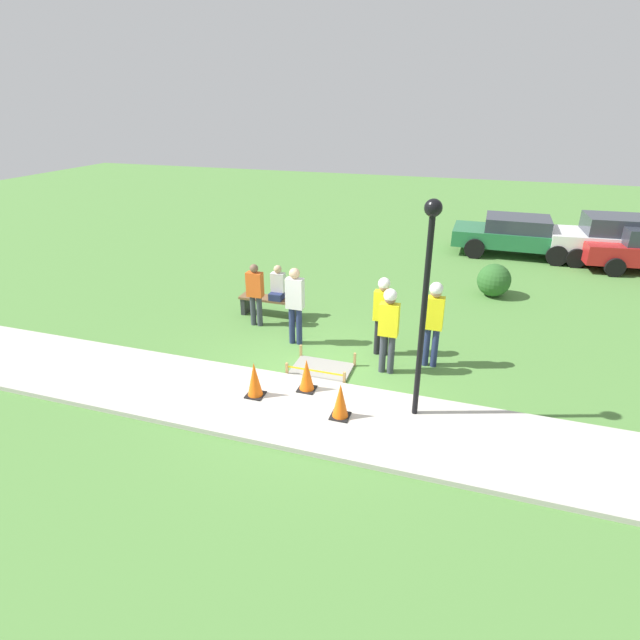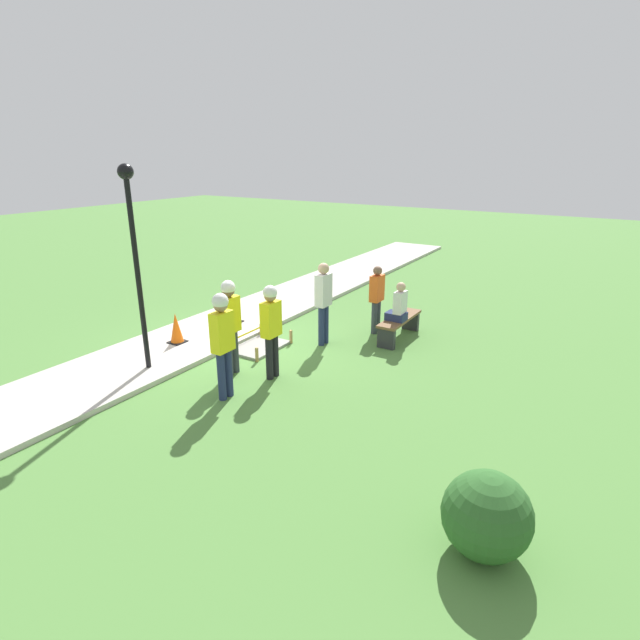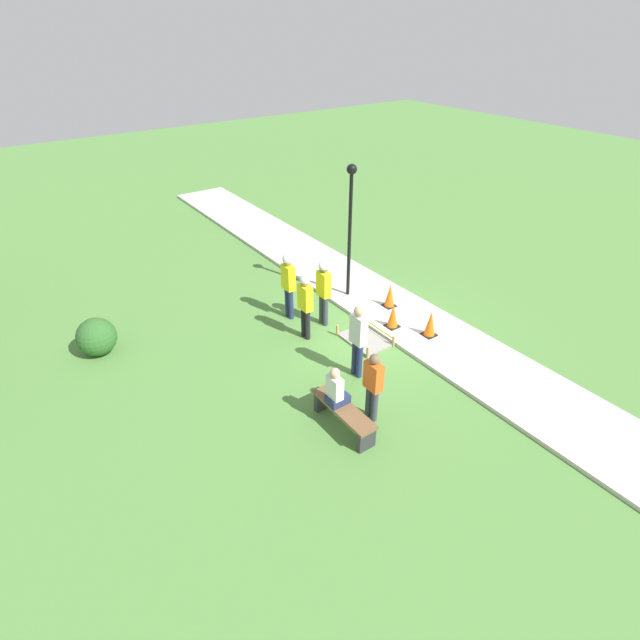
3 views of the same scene
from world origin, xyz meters
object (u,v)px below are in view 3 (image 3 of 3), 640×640
at_px(traffic_cone_sidewalk_edge, 390,296).
at_px(traffic_cone_near_patch, 430,324).
at_px(bystander_in_gray_shirt, 358,337).
at_px(person_seated_on_bench, 336,390).
at_px(park_bench, 344,414).
at_px(worker_supervisor, 305,301).
at_px(lamppost_near, 350,213).
at_px(worker_assistant, 288,280).
at_px(worker_trainee, 324,287).
at_px(bystander_in_orange_shirt, 373,383).
at_px(traffic_cone_far_patch, 393,316).

bearing_deg(traffic_cone_sidewalk_edge, traffic_cone_near_patch, 174.41).
bearing_deg(traffic_cone_sidewalk_edge, bystander_in_gray_shirt, 124.48).
height_order(traffic_cone_sidewalk_edge, bystander_in_gray_shirt, bystander_in_gray_shirt).
height_order(traffic_cone_near_patch, person_seated_on_bench, person_seated_on_bench).
relative_size(park_bench, worker_supervisor, 0.89).
distance_m(worker_supervisor, lamppost_near, 2.92).
bearing_deg(worker_supervisor, worker_assistant, -10.06).
bearing_deg(park_bench, person_seated_on_bench, 12.93).
xyz_separation_m(park_bench, worker_trainee, (3.51, -2.01, 0.78)).
xyz_separation_m(bystander_in_orange_shirt, lamppost_near, (4.42, -2.84, 1.71)).
height_order(traffic_cone_far_patch, park_bench, traffic_cone_far_patch).
bearing_deg(lamppost_near, traffic_cone_far_patch, 176.13).
xyz_separation_m(traffic_cone_far_patch, worker_trainee, (1.32, 1.33, 0.71)).
relative_size(park_bench, worker_trainee, 0.87).
bearing_deg(lamppost_near, park_bench, 141.11).
bearing_deg(traffic_cone_far_patch, worker_trainee, 45.30).
relative_size(traffic_cone_near_patch, traffic_cone_far_patch, 1.08).
relative_size(traffic_cone_near_patch, worker_assistant, 0.37).
relative_size(person_seated_on_bench, bystander_in_gray_shirt, 0.48).
height_order(worker_trainee, bystander_in_gray_shirt, worker_trainee).
xyz_separation_m(traffic_cone_far_patch, worker_assistant, (2.15, 1.90, 0.74)).
bearing_deg(worker_supervisor, bystander_in_orange_shirt, 169.92).
bearing_deg(bystander_in_orange_shirt, traffic_cone_near_patch, -65.94).
bearing_deg(traffic_cone_far_patch, traffic_cone_sidewalk_edge, -37.80).
xyz_separation_m(person_seated_on_bench, lamppost_near, (4.10, -3.54, 1.76)).
relative_size(traffic_cone_far_patch, worker_trainee, 0.35).
bearing_deg(traffic_cone_near_patch, person_seated_on_bench, 105.87).
relative_size(park_bench, person_seated_on_bench, 1.84).
bearing_deg(park_bench, traffic_cone_far_patch, -56.69).
bearing_deg(worker_supervisor, bystander_in_gray_shirt, -177.75).
distance_m(traffic_cone_near_patch, lamppost_near, 3.72).
distance_m(park_bench, worker_assistant, 4.65).
height_order(worker_supervisor, worker_trainee, worker_trainee).
bearing_deg(park_bench, worker_trainee, -29.80).
height_order(park_bench, worker_trainee, worker_trainee).
bearing_deg(bystander_in_orange_shirt, lamppost_near, -32.67).
height_order(traffic_cone_far_patch, bystander_in_orange_shirt, bystander_in_orange_shirt).
xyz_separation_m(person_seated_on_bench, worker_trainee, (3.29, -2.06, 0.27)).
height_order(traffic_cone_sidewalk_edge, park_bench, traffic_cone_sidewalk_edge).
xyz_separation_m(traffic_cone_near_patch, lamppost_near, (3.00, 0.36, 2.18)).
xyz_separation_m(traffic_cone_near_patch, bystander_in_orange_shirt, (-1.43, 3.20, 0.46)).
bearing_deg(worker_supervisor, worker_trainee, -70.42).
distance_m(bystander_in_gray_shirt, lamppost_near, 4.09).
bearing_deg(traffic_cone_far_patch, bystander_in_gray_shirt, 115.90).
relative_size(traffic_cone_far_patch, bystander_in_gray_shirt, 0.35).
relative_size(bystander_in_gray_shirt, lamppost_near, 0.48).
xyz_separation_m(traffic_cone_sidewalk_edge, worker_supervisor, (0.17, 2.77, 0.67)).
bearing_deg(bystander_in_gray_shirt, traffic_cone_far_patch, -64.10).
bearing_deg(bystander_in_gray_shirt, traffic_cone_near_patch, -87.49).
height_order(person_seated_on_bench, bystander_in_orange_shirt, bystander_in_orange_shirt).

